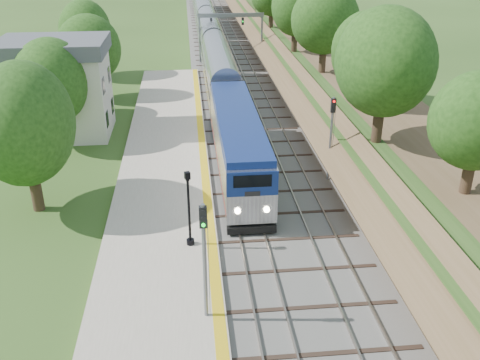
{
  "coord_description": "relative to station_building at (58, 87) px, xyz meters",
  "views": [
    {
      "loc": [
        -3.3,
        -14.43,
        16.18
      ],
      "look_at": [
        -0.5,
        13.45,
        2.8
      ],
      "focal_mm": 40.0,
      "sensor_mm": 36.0,
      "label": 1
    }
  ],
  "objects": [
    {
      "name": "signal_platform",
      "position": [
        11.1,
        -25.36,
        -0.25
      ],
      "size": [
        0.33,
        0.26,
        5.63
      ],
      "color": "slate",
      "rests_on": "platform"
    },
    {
      "name": "train",
      "position": [
        14.0,
        29.07,
        -1.88
      ],
      "size": [
        2.91,
        96.92,
        4.28
      ],
      "color": "black",
      "rests_on": "trackbed"
    },
    {
      "name": "trees_behind_platform",
      "position": [
        2.83,
        -9.33,
        0.44
      ],
      "size": [
        7.82,
        53.32,
        7.21
      ],
      "color": "#332316",
      "rests_on": "ground"
    },
    {
      "name": "lamppost_far",
      "position": [
        10.48,
        -19.35,
        -1.77
      ],
      "size": [
        0.43,
        0.43,
        4.34
      ],
      "color": "black",
      "rests_on": "platform"
    },
    {
      "name": "station_building",
      "position": [
        0.0,
        0.0,
        0.0
      ],
      "size": [
        8.6,
        6.6,
        8.0
      ],
      "color": "beige",
      "rests_on": "ground"
    },
    {
      "name": "trackbed",
      "position": [
        16.0,
        30.0,
        -4.02
      ],
      "size": [
        9.5,
        170.0,
        0.28
      ],
      "color": "#4C4944",
      "rests_on": "ground"
    },
    {
      "name": "yellow_stripe",
      "position": [
        11.65,
        -14.0,
        -3.7
      ],
      "size": [
        0.55,
        68.0,
        0.01
      ],
      "primitive_type": "cube",
      "color": "gold",
      "rests_on": "platform"
    },
    {
      "name": "signal_gantry",
      "position": [
        16.47,
        24.99,
        0.73
      ],
      "size": [
        8.4,
        0.38,
        6.2
      ],
      "color": "slate",
      "rests_on": "ground"
    },
    {
      "name": "platform",
      "position": [
        8.8,
        -14.0,
        -3.9
      ],
      "size": [
        6.4,
        68.0,
        0.38
      ],
      "primitive_type": "cube",
      "color": "#A69B86",
      "rests_on": "ground"
    },
    {
      "name": "embankment",
      "position": [
        24.35,
        30.0,
        -2.14
      ],
      "size": [
        10.64,
        170.0,
        11.7
      ],
      "color": "brown",
      "rests_on": "ground"
    },
    {
      "name": "signal_farside",
      "position": [
        20.2,
        -11.38,
        -0.35
      ],
      "size": [
        0.32,
        0.26,
        5.92
      ],
      "color": "slate",
      "rests_on": "ground"
    }
  ]
}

